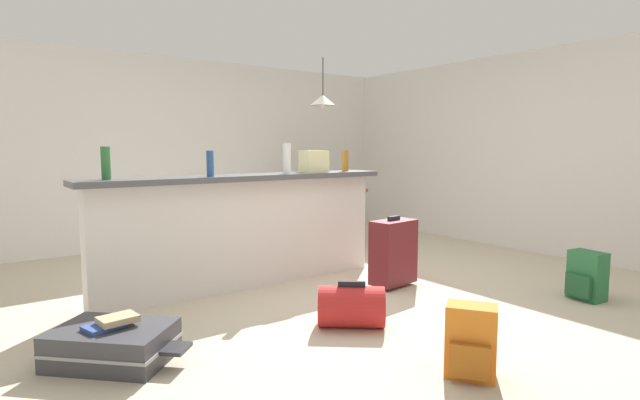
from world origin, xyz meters
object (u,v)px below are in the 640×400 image
Objects in this scene: book_stack at (112,322)px; backpack_green at (587,276)px; backpack_orange at (471,343)px; bottle_blue at (210,164)px; pendant_lamp at (323,100)px; suitcase_upright_maroon at (393,252)px; bottle_green at (106,163)px; bottle_amber at (345,161)px; bottle_white at (287,159)px; suitcase_flat_charcoal at (113,344)px; duffel_bag_red at (351,306)px; dining_chair_near_partition at (340,209)px; dining_table at (319,196)px; grocery_bag at (314,161)px.

backpack_green is at bearing -16.81° from book_stack.
backpack_green is 2.05m from backpack_orange.
backpack_orange is at bearing -77.28° from bottle_blue.
suitcase_upright_maroon is at bearing -109.77° from pendant_lamp.
bottle_amber is (2.41, -0.00, -0.02)m from bottle_green.
pendant_lamp is 1.61× the size of backpack_orange.
bottle_amber is at bearing 6.58° from bottle_white.
bottle_white is (1.62, -0.09, 0.02)m from bottle_green.
pendant_lamp reaches higher than suitcase_flat_charcoal.
bottle_amber is 0.26× the size of suitcase_flat_charcoal.
bottle_green is 0.80× the size of book_stack.
backpack_orange is at bearing -170.92° from backpack_green.
duffel_bag_red is (-1.01, -0.59, -0.18)m from suitcase_upright_maroon.
dining_chair_near_partition reaches higher than suitcase_flat_charcoal.
bottle_blue reaches higher than dining_chair_near_partition.
bottle_blue is 2.79m from pendant_lamp.
dining_table is 1.63× the size of pendant_lamp.
duffel_bag_red is (-2.06, 0.70, -0.05)m from backpack_green.
bottle_green is 0.62× the size of backpack_green.
duffel_bag_red is at bearing -14.35° from suitcase_flat_charcoal.
bottle_white is 1.12× the size of grocery_bag.
dining_table is 3.54m from backpack_green.
dining_chair_near_partition is 2.21× the size of backpack_green.
bottle_blue is at bearing 40.59° from book_stack.
bottle_amber reaches higher than suitcase_flat_charcoal.
pendant_lamp is (0.68, 1.32, 0.77)m from bottle_amber.
dining_table is (1.07, 1.38, -0.52)m from grocery_bag.
duffel_bag_red is (-1.09, -1.41, -1.02)m from bottle_amber.
bottle_amber reaches higher than grocery_bag.
bottle_green is 1.40m from book_stack.
bottle_green is at bearing 176.72° from bottle_white.
bottle_white is at bearing 134.10° from suitcase_upright_maroon.
grocery_bag is 0.28× the size of dining_chair_near_partition.
grocery_bag reaches higher than suitcase_upright_maroon.
bottle_green is 2.20m from duffel_bag_red.
backpack_orange reaches higher than duffel_bag_red.
book_stack is at bearing -175.68° from suitcase_upright_maroon.
suitcase_flat_charcoal is at bearing 165.65° from duffel_bag_red.
bottle_amber is 1.63m from dining_table.
suitcase_upright_maroon is 1.60× the size of backpack_orange.
backpack_orange is (0.53, -2.33, -0.97)m from bottle_blue.
bottle_green is 2.62m from suitcase_upright_maroon.
bottle_white reaches higher than suitcase_flat_charcoal.
dining_table is at bearing 64.27° from bottle_amber.
backpack_green is (0.32, -3.00, -0.31)m from dining_chair_near_partition.
bottle_green reaches higher than dining_table.
bottle_blue is at bearing 40.42° from suitcase_flat_charcoal.
backpack_green is at bearing -50.83° from suitcase_upright_maroon.
bottle_green is at bearing -155.74° from dining_table.
suitcase_upright_maroon is 2.58m from book_stack.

